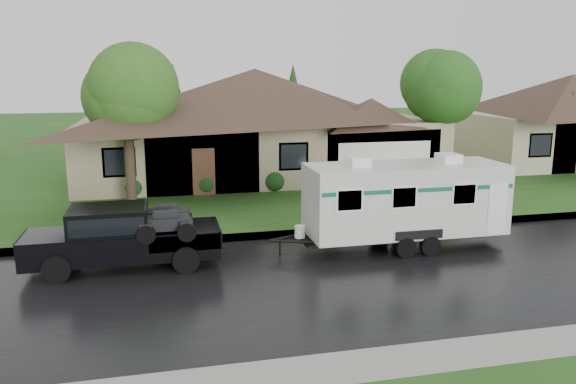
% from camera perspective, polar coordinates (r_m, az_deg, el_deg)
% --- Properties ---
extents(ground, '(140.00, 140.00, 0.00)m').
position_cam_1_polar(ground, '(17.11, -1.76, -6.80)').
color(ground, '#244A17').
rests_on(ground, ground).
extents(road, '(140.00, 8.00, 0.01)m').
position_cam_1_polar(road, '(15.27, -0.26, -9.14)').
color(road, black).
rests_on(road, ground).
extents(curb, '(140.00, 0.50, 0.15)m').
position_cam_1_polar(curb, '(19.20, -3.09, -4.48)').
color(curb, gray).
rests_on(curb, ground).
extents(lawn, '(140.00, 26.00, 0.15)m').
position_cam_1_polar(lawn, '(31.52, -7.15, 1.96)').
color(lawn, '#244A17').
rests_on(lawn, ground).
extents(house_main, '(19.44, 10.80, 6.90)m').
position_cam_1_polar(house_main, '(30.28, -2.72, 8.33)').
color(house_main, gray).
rests_on(house_main, lawn).
extents(house_neighbor, '(15.12, 9.72, 6.45)m').
position_cam_1_polar(house_neighbor, '(39.56, 27.18, 7.50)').
color(house_neighbor, tan).
rests_on(house_neighbor, lawn).
extents(tree_left_green, '(3.84, 3.84, 6.36)m').
position_cam_1_polar(tree_left_green, '(23.97, -16.13, 9.25)').
color(tree_left_green, '#382B1E').
rests_on(tree_left_green, lawn).
extents(tree_right_green, '(3.94, 3.94, 6.52)m').
position_cam_1_polar(tree_right_green, '(29.06, 15.38, 9.92)').
color(tree_right_green, '#382B1E').
rests_on(tree_right_green, lawn).
extents(shrub_row, '(13.60, 1.00, 1.00)m').
position_cam_1_polar(shrub_row, '(26.17, -1.49, 1.27)').
color(shrub_row, '#143814').
rests_on(shrub_row, lawn).
extents(pickup_truck, '(5.40, 2.05, 1.80)m').
position_cam_1_polar(pickup_truck, '(16.82, -16.74, -4.21)').
color(pickup_truck, black).
rests_on(pickup_truck, ground).
extents(travel_trailer, '(6.66, 2.34, 2.99)m').
position_cam_1_polar(travel_trailer, '(18.27, 11.80, -0.68)').
color(travel_trailer, silver).
rests_on(travel_trailer, ground).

